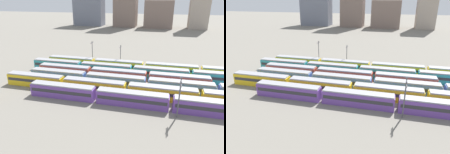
# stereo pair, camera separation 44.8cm
# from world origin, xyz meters

# --- Properties ---
(ground_plane) EXTENTS (600.00, 600.00, 0.00)m
(ground_plane) POSITION_xyz_m (0.00, 13.00, 0.00)
(ground_plane) COLOR slate
(train_track_0) EXTENTS (74.70, 3.06, 3.75)m
(train_track_0) POSITION_xyz_m (29.37, 0.00, 1.90)
(train_track_0) COLOR #6B429E
(train_track_0) RESTS_ON ground_plane
(train_track_1) EXTENTS (112.50, 3.06, 3.75)m
(train_track_1) POSITION_xyz_m (36.54, 5.20, 1.90)
(train_track_1) COLOR yellow
(train_track_1) RESTS_ON ground_plane
(train_track_2) EXTENTS (112.50, 3.06, 3.75)m
(train_track_2) POSITION_xyz_m (41.50, 10.40, 1.90)
(train_track_2) COLOR #4C70BC
(train_track_2) RESTS_ON ground_plane
(train_track_3) EXTENTS (55.80, 3.06, 3.75)m
(train_track_3) POSITION_xyz_m (12.89, 15.60, 1.90)
(train_track_3) COLOR #BC4C38
(train_track_3) RESTS_ON ground_plane
(train_track_4) EXTENTS (74.70, 3.06, 3.75)m
(train_track_4) POSITION_xyz_m (16.70, 20.80, 1.90)
(train_track_4) COLOR teal
(train_track_4) RESTS_ON ground_plane
(train_track_5) EXTENTS (74.70, 3.06, 3.75)m
(train_track_5) POSITION_xyz_m (20.11, 26.00, 1.90)
(train_track_5) COLOR yellow
(train_track_5) RESTS_ON ground_plane
(catenary_pole_0) EXTENTS (0.24, 3.20, 8.86)m
(catenary_pole_0) POSITION_xyz_m (30.78, -3.14, 4.96)
(catenary_pole_0) COLOR #4C4C51
(catenary_pole_0) RESTS_ON ground_plane
(catenary_pole_1) EXTENTS (0.24, 3.20, 9.82)m
(catenary_pole_1) POSITION_xyz_m (-0.59, 28.91, 5.46)
(catenary_pole_1) COLOR #4C4C51
(catenary_pole_1) RESTS_ON ground_plane
(catenary_pole_2) EXTENTS (0.24, 3.20, 9.73)m
(catenary_pole_2) POSITION_xyz_m (30.74, -2.97, 5.41)
(catenary_pole_2) COLOR #4C4C51
(catenary_pole_2) RESTS_ON ground_plane
(catenary_pole_3) EXTENTS (0.24, 3.20, 8.84)m
(catenary_pole_3) POSITION_xyz_m (10.71, 28.73, 4.95)
(catenary_pole_3) COLOR #4C4C51
(catenary_pole_3) RESTS_ON ground_plane
(distant_building_0) EXTENTS (27.61, 14.90, 35.21)m
(distant_building_0) POSITION_xyz_m (-46.19, 150.28, 17.61)
(distant_building_0) COLOR slate
(distant_building_0) RESTS_ON ground_plane
(distant_building_2) EXTENTS (24.42, 21.04, 23.32)m
(distant_building_2) POSITION_xyz_m (19.25, 150.28, 11.66)
(distant_building_2) COLOR #7A665B
(distant_building_2) RESTS_ON ground_plane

